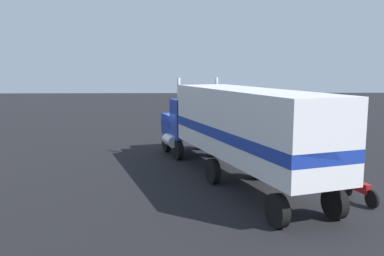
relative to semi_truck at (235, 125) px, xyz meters
The scene contains 6 objects.
ground_plane 6.35m from the semi_truck, 20.70° to the left, with size 120.00×120.00×0.00m, color black.
lane_stripe_near 4.99m from the semi_truck, 19.52° to the right, with size 4.40×0.16×0.01m, color silver.
lane_stripe_mid 5.43m from the semi_truck, 70.51° to the right, with size 4.40×0.16×0.01m, color silver.
semi_truck is the anchor object (origin of this frame).
person_bystander 3.19m from the semi_truck, 60.88° to the right, with size 0.35×0.47×1.63m.
motorcycle 5.65m from the semi_truck, 125.51° to the right, with size 2.07×0.60×1.12m.
Camera 1 is at (-22.95, 0.37, 4.98)m, focal length 37.63 mm.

